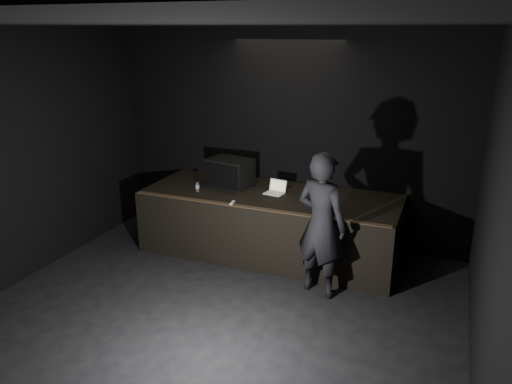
{
  "coord_description": "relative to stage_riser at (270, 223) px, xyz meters",
  "views": [
    {
      "loc": [
        2.55,
        -4.23,
        3.46
      ],
      "look_at": [
        -0.07,
        2.3,
        1.15
      ],
      "focal_mm": 35.0,
      "sensor_mm": 36.0,
      "label": 1
    }
  ],
  "objects": [
    {
      "name": "plastic_cup",
      "position": [
        -0.53,
        0.35,
        0.55
      ],
      "size": [
        0.08,
        0.08,
        0.1
      ],
      "primitive_type": "cylinder",
      "color": "white",
      "rests_on": "stage_riser"
    },
    {
      "name": "stage_monitor",
      "position": [
        -0.75,
        0.12,
        0.73
      ],
      "size": [
        0.77,
        0.62,
        0.46
      ],
      "rotation": [
        0.0,
        0.0,
        -0.19
      ],
      "color": "black",
      "rests_on": "stage_riser"
    },
    {
      "name": "wii_remote",
      "position": [
        -0.36,
        -0.65,
        0.51
      ],
      "size": [
        0.06,
        0.16,
        0.03
      ],
      "primitive_type": "cube",
      "rotation": [
        0.0,
        0.0,
        0.12
      ],
      "color": "white",
      "rests_on": "stage_riser"
    },
    {
      "name": "beer_can",
      "position": [
        -1.12,
        -0.32,
        0.58
      ],
      "size": [
        0.06,
        0.06,
        0.15
      ],
      "color": "silver",
      "rests_on": "stage_riser"
    },
    {
      "name": "cable",
      "position": [
        -0.17,
        0.27,
        0.51
      ],
      "size": [
        0.73,
        0.39,
        0.02
      ],
      "primitive_type": "cylinder",
      "rotation": [
        0.0,
        1.57,
        0.48
      ],
      "color": "black",
      "rests_on": "stage_riser"
    },
    {
      "name": "laptop",
      "position": [
        0.07,
        0.06,
        0.55
      ],
      "size": [
        0.33,
        0.31,
        0.2
      ],
      "rotation": [
        0.0,
        0.0,
        -0.17
      ],
      "color": "white",
      "rests_on": "stage_riser"
    },
    {
      "name": "room_walls",
      "position": [
        0.0,
        -2.73,
        1.52
      ],
      "size": [
        6.1,
        7.1,
        3.52
      ],
      "color": "black",
      "rests_on": "ground"
    },
    {
      "name": "stage_riser",
      "position": [
        0.0,
        0.0,
        0.0
      ],
      "size": [
        4.0,
        1.5,
        1.0
      ],
      "primitive_type": "cube",
      "color": "black",
      "rests_on": "ground"
    },
    {
      "name": "person",
      "position": [
        1.07,
        -0.95,
        0.49
      ],
      "size": [
        0.83,
        0.67,
        1.99
      ],
      "primitive_type": "imported",
      "rotation": [
        0.0,
        0.0,
        2.83
      ],
      "color": "black",
      "rests_on": "ground"
    },
    {
      "name": "ground",
      "position": [
        0.0,
        -2.73,
        -0.5
      ],
      "size": [
        7.0,
        7.0,
        0.0
      ],
      "primitive_type": "plane",
      "color": "black",
      "rests_on": "ground"
    },
    {
      "name": "riser_lip",
      "position": [
        0.0,
        -0.71,
        0.51
      ],
      "size": [
        3.92,
        0.1,
        0.01
      ],
      "primitive_type": "cube",
      "color": "brown",
      "rests_on": "stage_riser"
    }
  ]
}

